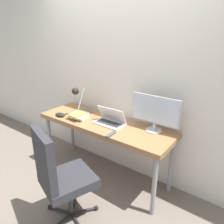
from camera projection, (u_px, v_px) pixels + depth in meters
name	position (u px, v px, depth m)	size (l,w,h in m)	color
ground_plane	(91.00, 186.00, 2.76)	(12.00, 12.00, 0.00)	#70665B
wall_back	(120.00, 76.00, 2.75)	(8.00, 0.05, 2.60)	silver
desk	(104.00, 128.00, 2.71)	(1.77, 0.56, 0.78)	#996B42
laptop	(110.00, 121.00, 2.63)	(0.37, 0.21, 0.21)	silver
monitor	(155.00, 112.00, 2.39)	(0.56, 0.19, 0.41)	#B7B7BC
desk_lamp	(79.00, 99.00, 2.84)	(0.16, 0.28, 0.38)	#4C4C51
office_chair	(59.00, 174.00, 2.07)	(0.58, 0.60, 1.04)	black
book_stack	(78.00, 116.00, 2.79)	(0.25, 0.23, 0.07)	silver
tv_remote	(111.00, 134.00, 2.36)	(0.05, 0.15, 0.02)	#4C4C51
game_controller	(60.00, 115.00, 2.87)	(0.15, 0.09, 0.04)	black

